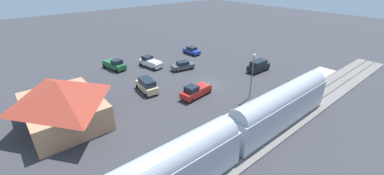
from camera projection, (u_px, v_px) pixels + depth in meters
The scene contains 14 objects.
ground_plane at pixel (210, 85), 41.28m from camera, with size 200.00×200.00×0.00m, color #38383D.
railway_track at pixel (283, 120), 31.61m from camera, with size 4.80×70.00×0.30m.
platform at pixel (258, 107), 34.34m from camera, with size 3.20×46.00×0.30m.
station_building at pixel (62, 102), 29.98m from camera, with size 12.23×9.23×5.73m.
pedestrian_on_platform at pixel (231, 114), 30.56m from camera, with size 0.36×0.36×1.71m.
pedestrian_waiting_far at pixel (288, 82), 39.33m from camera, with size 0.36×0.36×1.71m.
suv_black at pixel (258, 66), 46.69m from camera, with size 2.02×4.93×2.22m.
sedan_charcoal at pixel (183, 65), 47.59m from camera, with size 2.71×4.78×1.74m.
suv_tan at pixel (147, 85), 38.75m from camera, with size 5.09×2.81×2.22m.
pickup_red at pixel (196, 91), 37.13m from camera, with size 2.61×5.60×2.14m.
sedan_blue at pixel (192, 50), 56.67m from camera, with size 4.53×2.34×1.74m.
pickup_green at pixel (114, 64), 47.77m from camera, with size 5.68×3.29×2.14m.
pickup_white at pixel (150, 62), 48.93m from camera, with size 5.64×3.12×2.14m.
light_pole_near_platform at pixel (253, 71), 35.27m from camera, with size 0.44×0.44×7.16m.
Camera 1 is at (-26.52, 26.39, 17.73)m, focal length 22.40 mm.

